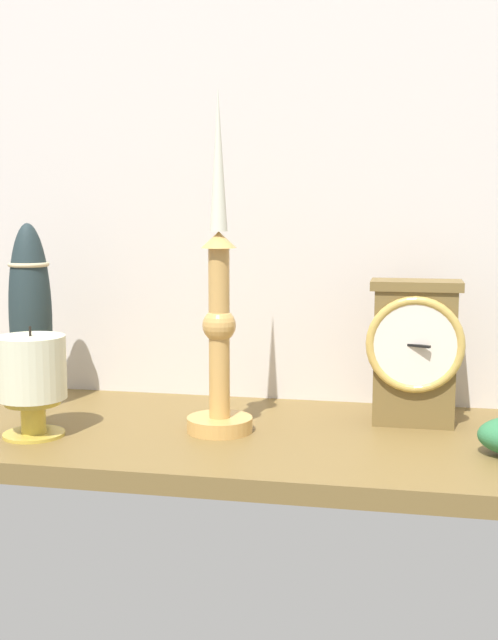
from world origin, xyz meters
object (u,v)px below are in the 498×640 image
Objects in this scene: mantel_clock at (415,350)px; tall_ceramic_vase at (31,315)px; candlestick_tall_left at (219,320)px.

tall_ceramic_vase is (-52.08, -1.39, 3.33)cm from mantel_clock.
candlestick_tall_left is 1.63× the size of tall_ceramic_vase.
candlestick_tall_left is 29.25cm from tall_ceramic_vase.
mantel_clock is 0.44× the size of candlestick_tall_left.
mantel_clock is 25.42cm from candlestick_tall_left.
candlestick_tall_left reaches higher than tall_ceramic_vase.
mantel_clock is 52.20cm from tall_ceramic_vase.
candlestick_tall_left is at bearing -13.52° from tall_ceramic_vase.
tall_ceramic_vase reaches higher than mantel_clock.
mantel_clock is at bearing 19.16° from candlestick_tall_left.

